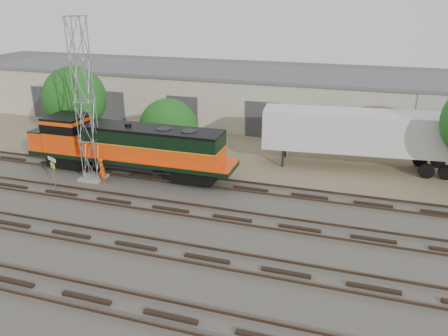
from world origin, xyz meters
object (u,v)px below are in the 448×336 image
(locomotive, at_px, (126,146))
(worker, at_px, (102,170))
(signal_tower, at_px, (85,105))
(semi_trailer, at_px, (363,133))

(locomotive, bearing_deg, worker, -117.73)
(signal_tower, xyz_separation_m, semi_trailer, (18.41, 8.15, -2.70))
(locomotive, relative_size, signal_tower, 1.42)
(locomotive, bearing_deg, semi_trailer, 22.03)
(locomotive, xyz_separation_m, worker, (-1.00, -1.90, -1.30))
(locomotive, distance_m, semi_trailer, 17.68)
(locomotive, distance_m, worker, 2.51)
(locomotive, relative_size, semi_trailer, 1.10)
(worker, height_order, semi_trailer, semi_trailer)
(semi_trailer, bearing_deg, worker, -159.38)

